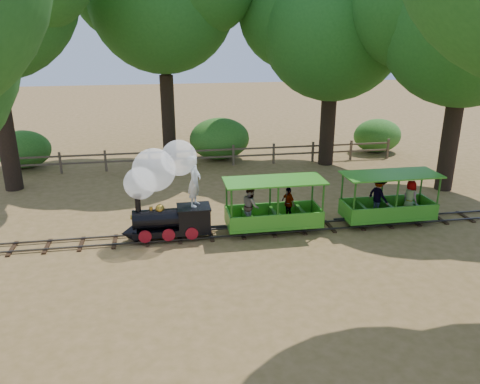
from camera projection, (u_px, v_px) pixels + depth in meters
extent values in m
plane|color=#A17645|center=(242.00, 233.00, 15.15)|extent=(90.00, 90.00, 0.00)
cube|color=#3F3D3A|center=(243.00, 235.00, 14.85)|extent=(22.00, 0.05, 0.05)
cube|color=#3F3D3A|center=(240.00, 228.00, 15.41)|extent=(22.00, 0.05, 0.05)
cube|color=#382314|center=(242.00, 233.00, 15.14)|extent=(0.12, 1.00, 0.05)
cube|color=#382314|center=(81.00, 244.00, 14.34)|extent=(0.12, 1.00, 0.05)
cube|color=#382314|center=(386.00, 222.00, 15.95)|extent=(0.12, 1.00, 0.05)
cube|color=black|center=(172.00, 230.00, 14.70)|extent=(2.40, 0.76, 0.20)
cylinder|color=black|center=(159.00, 219.00, 14.50)|extent=(1.53, 0.61, 0.61)
cylinder|color=black|center=(138.00, 203.00, 14.23)|extent=(0.17, 0.17, 0.48)
sphere|color=#B8892C|center=(160.00, 209.00, 14.40)|extent=(0.28, 0.28, 0.28)
cylinder|color=#B8892C|center=(151.00, 209.00, 14.35)|extent=(0.11, 0.11, 0.11)
cube|color=black|center=(194.00, 217.00, 14.68)|extent=(0.98, 0.76, 0.60)
cube|color=black|center=(194.00, 207.00, 14.57)|extent=(1.04, 0.83, 0.04)
cone|color=black|center=(129.00, 233.00, 14.50)|extent=(0.49, 0.70, 0.70)
cylinder|color=#B8892C|center=(132.00, 217.00, 14.34)|extent=(0.11, 0.15, 0.15)
cylinder|color=maroon|center=(145.00, 237.00, 14.20)|extent=(0.39, 0.07, 0.39)
cylinder|color=maroon|center=(146.00, 227.00, 14.93)|extent=(0.39, 0.07, 0.39)
cylinder|color=maroon|center=(169.00, 235.00, 14.31)|extent=(0.39, 0.07, 0.39)
cylinder|color=maroon|center=(168.00, 225.00, 15.05)|extent=(0.39, 0.07, 0.39)
cylinder|color=maroon|center=(192.00, 233.00, 14.43)|extent=(0.39, 0.07, 0.39)
cylinder|color=maroon|center=(190.00, 224.00, 15.16)|extent=(0.39, 0.07, 0.39)
sphere|color=white|center=(140.00, 183.00, 14.09)|extent=(0.98, 0.98, 0.98)
sphere|color=white|center=(154.00, 170.00, 14.08)|extent=(1.31, 1.31, 1.31)
sphere|color=white|center=(179.00, 158.00, 14.14)|extent=(1.09, 1.09, 1.09)
imported|color=silver|center=(194.00, 181.00, 14.39)|extent=(0.57, 0.69, 1.61)
cube|color=green|center=(273.00, 223.00, 15.22)|extent=(3.06, 1.17, 0.09)
cube|color=#225D15|center=(273.00, 226.00, 15.26)|extent=(2.75, 0.45, 0.13)
cube|color=green|center=(278.00, 222.00, 14.62)|extent=(3.06, 0.05, 0.45)
cube|color=green|center=(270.00, 209.00, 15.65)|extent=(3.06, 0.05, 0.45)
cube|color=green|center=(274.00, 181.00, 14.75)|extent=(3.19, 1.30, 0.04)
cylinder|color=#225D15|center=(232.00, 211.00, 14.26)|extent=(0.06, 0.06, 1.44)
cylinder|color=#225D15|center=(227.00, 199.00, 15.25)|extent=(0.06, 0.06, 1.44)
cylinder|color=#225D15|center=(323.00, 205.00, 14.73)|extent=(0.06, 0.06, 1.44)
cylinder|color=#225D15|center=(312.00, 194.00, 15.71)|extent=(0.06, 0.06, 1.44)
cube|color=#225D15|center=(246.00, 218.00, 15.00)|extent=(0.11, 0.99, 0.36)
cube|color=#225D15|center=(274.00, 216.00, 15.15)|extent=(0.11, 0.99, 0.36)
cube|color=#225D15|center=(301.00, 215.00, 15.30)|extent=(0.11, 0.99, 0.36)
cylinder|color=black|center=(246.00, 231.00, 14.81)|extent=(0.25, 0.05, 0.25)
cylinder|color=black|center=(242.00, 223.00, 15.38)|extent=(0.25, 0.05, 0.25)
cylinder|color=black|center=(305.00, 226.00, 15.12)|extent=(0.25, 0.05, 0.25)
cylinder|color=black|center=(299.00, 219.00, 15.69)|extent=(0.25, 0.05, 0.25)
imported|color=gray|center=(251.00, 206.00, 14.76)|extent=(0.55, 0.67, 1.29)
imported|color=gray|center=(288.00, 203.00, 15.31)|extent=(0.48, 0.68, 1.07)
cube|color=green|center=(387.00, 215.00, 15.86)|extent=(3.06, 1.17, 0.09)
cube|color=#225D15|center=(387.00, 218.00, 15.89)|extent=(2.75, 0.45, 0.13)
cube|color=green|center=(395.00, 214.00, 15.26)|extent=(3.06, 0.05, 0.45)
cube|color=green|center=(380.00, 202.00, 16.28)|extent=(3.06, 0.05, 0.45)
cube|color=green|center=(391.00, 175.00, 15.38)|extent=(3.19, 1.30, 0.04)
cylinder|color=#225D15|center=(354.00, 203.00, 14.89)|extent=(0.06, 0.06, 1.44)
cylinder|color=#225D15|center=(342.00, 192.00, 15.88)|extent=(0.06, 0.06, 1.44)
cylinder|color=#225D15|center=(438.00, 198.00, 15.36)|extent=(0.06, 0.06, 1.44)
cylinder|color=#225D15|center=(421.00, 188.00, 16.35)|extent=(0.06, 0.06, 1.44)
cube|color=#225D15|center=(362.00, 211.00, 15.64)|extent=(0.11, 0.99, 0.36)
cube|color=#225D15|center=(388.00, 209.00, 15.78)|extent=(0.11, 0.99, 0.36)
cube|color=#225D15|center=(413.00, 207.00, 15.93)|extent=(0.11, 0.99, 0.36)
cylinder|color=black|center=(363.00, 222.00, 15.44)|extent=(0.25, 0.05, 0.25)
cylinder|color=black|center=(356.00, 215.00, 16.01)|extent=(0.25, 0.05, 0.25)
cylinder|color=black|center=(418.00, 218.00, 15.75)|extent=(0.25, 0.05, 0.25)
cylinder|color=black|center=(409.00, 212.00, 16.32)|extent=(0.25, 0.05, 0.25)
imported|color=gray|center=(378.00, 195.00, 15.69)|extent=(0.73, 0.95, 1.29)
imported|color=gray|center=(410.00, 197.00, 15.68)|extent=(0.50, 0.65, 1.17)
cylinder|color=#2D2116|center=(6.00, 138.00, 18.67)|extent=(0.70, 0.70, 4.30)
cylinder|color=#2D2116|center=(168.00, 119.00, 22.98)|extent=(0.66, 0.66, 4.20)
cylinder|color=#2D2116|center=(165.00, 49.00, 21.90)|extent=(0.50, 0.50, 2.40)
cylinder|color=#2D2116|center=(327.00, 129.00, 22.45)|extent=(0.72, 0.72, 3.42)
cylinder|color=#2D2116|center=(331.00, 72.00, 21.57)|extent=(0.54, 0.54, 1.96)
sphere|color=#1F5A1C|center=(334.00, 27.00, 20.92)|extent=(6.57, 6.57, 6.57)
sphere|color=#1F5A1C|center=(380.00, 6.00, 20.00)|extent=(4.93, 4.93, 4.93)
sphere|color=#1F5A1C|center=(295.00, 12.00, 21.54)|extent=(5.26, 5.26, 5.26)
cylinder|color=#2D2116|center=(449.00, 147.00, 18.80)|extent=(0.68, 0.68, 3.59)
cylinder|color=#2D2116|center=(460.00, 75.00, 17.87)|extent=(0.51, 0.51, 2.05)
sphere|color=#1F5A1C|center=(468.00, 19.00, 17.21)|extent=(6.45, 6.45, 6.45)
sphere|color=#1F5A1C|center=(418.00, 2.00, 17.82)|extent=(5.16, 5.16, 5.16)
cube|color=brown|center=(14.00, 165.00, 20.99)|extent=(0.10, 0.10, 1.00)
cube|color=brown|center=(60.00, 163.00, 21.31)|extent=(0.10, 0.10, 1.00)
cube|color=brown|center=(106.00, 161.00, 21.63)|extent=(0.10, 0.10, 1.00)
cube|color=brown|center=(149.00, 159.00, 21.95)|extent=(0.10, 0.10, 1.00)
cube|color=brown|center=(192.00, 157.00, 22.27)|extent=(0.10, 0.10, 1.00)
cube|color=brown|center=(233.00, 155.00, 22.59)|extent=(0.10, 0.10, 1.00)
cube|color=brown|center=(274.00, 154.00, 22.91)|extent=(0.10, 0.10, 1.00)
cube|color=brown|center=(313.00, 152.00, 23.23)|extent=(0.10, 0.10, 1.00)
cube|color=brown|center=(351.00, 150.00, 23.56)|extent=(0.10, 0.10, 1.00)
cube|color=brown|center=(388.00, 149.00, 23.88)|extent=(0.10, 0.10, 1.00)
cube|color=brown|center=(213.00, 150.00, 22.34)|extent=(18.00, 0.06, 0.08)
cube|color=brown|center=(213.00, 157.00, 22.45)|extent=(18.00, 0.06, 0.08)
ellipsoid|color=#2D6B1E|center=(23.00, 149.00, 22.09)|extent=(2.58, 1.99, 1.79)
ellipsoid|color=#2D6B1E|center=(220.00, 139.00, 23.54)|extent=(3.03, 2.33, 2.09)
ellipsoid|color=#2D6B1E|center=(219.00, 145.00, 23.64)|extent=(2.15, 1.66, 1.49)
ellipsoid|color=#2D6B1E|center=(377.00, 136.00, 24.96)|extent=(2.57, 1.98, 1.78)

